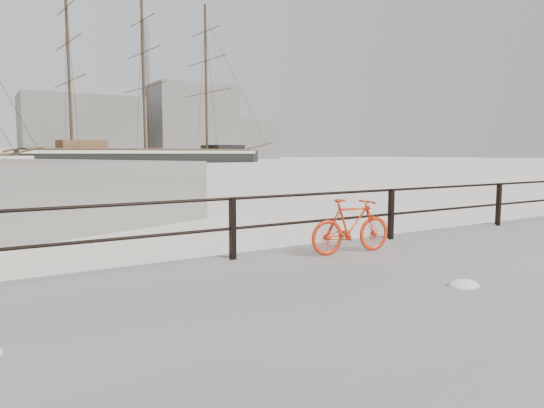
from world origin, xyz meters
TOP-DOWN VIEW (x-y plane):
  - ground at (0.00, 0.00)m, footprint 400.00×400.00m
  - guardrail at (0.00, -0.15)m, footprint 28.00×0.10m
  - bicycle at (-1.57, -0.78)m, footprint 1.57×0.39m
  - barque_black at (23.64, 92.82)m, footprint 65.75×26.97m
  - industrial_west at (20.00, 140.00)m, footprint 32.00×18.00m
  - industrial_mid at (55.00, 145.00)m, footprint 26.00×20.00m
  - industrial_east at (78.00, 150.00)m, footprint 20.00×16.00m
  - smokestack at (42.00, 150.00)m, footprint 2.80×2.80m

SIDE VIEW (x-z plane):
  - ground at x=0.00m, z-range 0.00..0.00m
  - barque_black at x=23.64m, z-range -17.98..17.98m
  - bicycle at x=-1.57m, z-range 0.35..1.29m
  - guardrail at x=0.00m, z-range 0.35..1.35m
  - industrial_east at x=78.00m, z-range 0.00..14.00m
  - industrial_west at x=20.00m, z-range 0.00..18.00m
  - industrial_mid at x=55.00m, z-range 0.00..24.00m
  - smokestack at x=42.00m, z-range 0.00..44.00m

